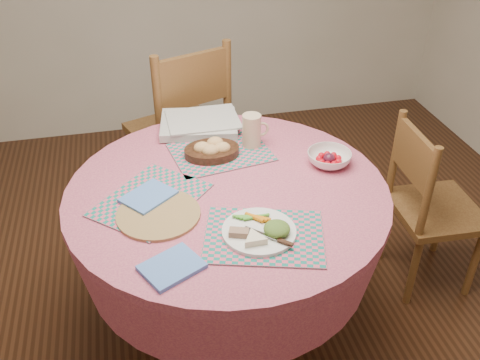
% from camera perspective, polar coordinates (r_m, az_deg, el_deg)
% --- Properties ---
extents(ground, '(4.00, 4.00, 0.00)m').
position_cam_1_polar(ground, '(2.55, -1.14, -14.89)').
color(ground, '#331C0F').
rests_on(ground, ground).
extents(dining_table, '(1.24, 1.24, 0.75)m').
position_cam_1_polar(dining_table, '(2.16, -1.30, -5.12)').
color(dining_table, '#C85D72').
rests_on(dining_table, ground).
extents(chair_right, '(0.40, 0.41, 0.86)m').
position_cam_1_polar(chair_right, '(2.62, 19.45, -2.45)').
color(chair_right, brown).
rests_on(chair_right, ground).
extents(chair_back, '(0.61, 0.59, 1.03)m').
position_cam_1_polar(chair_back, '(2.92, -6.11, 5.55)').
color(chair_back, brown).
rests_on(chair_back, ground).
extents(placemat_front, '(0.47, 0.40, 0.01)m').
position_cam_1_polar(placemat_front, '(1.81, 2.58, -6.00)').
color(placemat_front, '#15776B').
rests_on(placemat_front, dining_table).
extents(placemat_left, '(0.49, 0.50, 0.01)m').
position_cam_1_polar(placemat_left, '(2.00, -9.48, -2.09)').
color(placemat_left, '#15776B').
rests_on(placemat_left, dining_table).
extents(placemat_back, '(0.44, 0.36, 0.01)m').
position_cam_1_polar(placemat_back, '(2.26, -2.06, 2.97)').
color(placemat_back, '#15776B').
rests_on(placemat_back, dining_table).
extents(wicker_trivet, '(0.30, 0.30, 0.01)m').
position_cam_1_polar(wicker_trivet, '(1.92, -8.69, -3.63)').
color(wicker_trivet, olive).
rests_on(wicker_trivet, dining_table).
extents(napkin_near, '(0.22, 0.21, 0.01)m').
position_cam_1_polar(napkin_near, '(1.71, -7.29, -9.17)').
color(napkin_near, '#5381D6').
rests_on(napkin_near, dining_table).
extents(napkin_far, '(0.23, 0.22, 0.01)m').
position_cam_1_polar(napkin_far, '(2.00, -9.73, -1.76)').
color(napkin_far, '#5381D6').
rests_on(napkin_far, placemat_left).
extents(dinner_plate, '(0.25, 0.25, 0.05)m').
position_cam_1_polar(dinner_plate, '(1.81, 2.34, -5.36)').
color(dinner_plate, white).
rests_on(dinner_plate, placemat_front).
extents(bread_bowl, '(0.23, 0.23, 0.08)m').
position_cam_1_polar(bread_bowl, '(2.22, -3.01, 3.29)').
color(bread_bowl, black).
rests_on(bread_bowl, placemat_back).
extents(latte_mug, '(0.12, 0.08, 0.14)m').
position_cam_1_polar(latte_mug, '(2.28, 1.30, 5.32)').
color(latte_mug, beige).
rests_on(latte_mug, placemat_back).
extents(fruit_bowl, '(0.22, 0.22, 0.06)m').
position_cam_1_polar(fruit_bowl, '(2.20, 9.48, 2.28)').
color(fruit_bowl, white).
rests_on(fruit_bowl, dining_table).
extents(newspaper_stack, '(0.38, 0.32, 0.04)m').
position_cam_1_polar(newspaper_stack, '(2.45, -4.35, 6.07)').
color(newspaper_stack, silver).
rests_on(newspaper_stack, dining_table).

